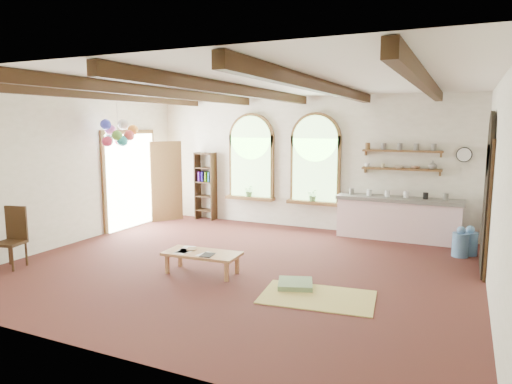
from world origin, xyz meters
The scene contains 27 objects.
floor centered at (0.00, 0.00, 0.00)m, with size 8.00×8.00×0.00m, color #4C231F.
ceiling_beams centered at (0.00, 0.00, 3.10)m, with size 6.20×6.80×0.18m, color #331F10, non-canonical shape.
window_left centered at (-1.40, 3.43, 1.63)m, with size 1.30×0.28×2.20m.
window_right centered at (0.30, 3.43, 1.63)m, with size 1.30×0.28×2.20m.
left_doorway centered at (-3.95, 1.80, 1.15)m, with size 0.10×1.90×2.50m, color brown.
right_doorway centered at (3.95, 1.50, 1.10)m, with size 0.10×1.30×2.40m, color black.
kitchen_counter centered at (2.30, 3.20, 0.48)m, with size 2.68×0.62×0.94m.
wall_shelf_lower centered at (2.30, 3.38, 1.55)m, with size 1.70×0.24×0.04m, color brown.
wall_shelf_upper centered at (2.30, 3.38, 1.95)m, with size 1.70×0.24×0.04m, color brown.
wall_clock centered at (3.55, 3.45, 1.90)m, with size 0.32×0.32×0.04m, color black.
bookshelf centered at (-2.70, 3.32, 0.90)m, with size 0.53×0.32×1.80m.
coffee_table centered at (-0.40, -0.65, 0.33)m, with size 1.33×0.67×0.37m.
side_chair centered at (-3.66, -1.78, 0.31)m, with size 0.51×0.51×1.08m.
floor_mat centered at (1.72, -0.90, 0.01)m, with size 1.65×1.02×0.02m, color tan.
floor_cushion centered at (1.27, -0.62, 0.05)m, with size 0.53×0.53×0.09m, color #6B875D.
water_jug_a centered at (3.75, 2.50, 0.25)m, with size 0.30×0.30×0.59m.
water_jug_b centered at (3.59, 2.30, 0.26)m, with size 0.31×0.31×0.60m.
balloon_cluster centered at (-3.41, 0.81, 2.33)m, with size 0.78×0.82×1.15m.
table_book centered at (-0.73, -0.60, 0.38)m, with size 0.15×0.22×0.02m, color olive.
tablet centered at (-0.22, -0.77, 0.38)m, with size 0.19×0.28×0.01m, color black.
potted_plant_left centered at (-1.40, 3.32, 0.85)m, with size 0.27×0.23×0.30m, color #598C4C.
potted_plant_right centered at (0.30, 3.32, 0.85)m, with size 0.27×0.23×0.30m, color #598C4C.
shelf_cup_a centered at (1.55, 3.38, 1.62)m, with size 0.12×0.10×0.10m, color white.
shelf_cup_b centered at (1.90, 3.38, 1.62)m, with size 0.10×0.10×0.09m, color beige.
shelf_bowl_a centered at (2.25, 3.38, 1.60)m, with size 0.22×0.22×0.05m, color beige.
shelf_bowl_b centered at (2.60, 3.38, 1.60)m, with size 0.20×0.20×0.06m, color #8C664C.
shelf_vase centered at (2.95, 3.38, 1.67)m, with size 0.18×0.18×0.19m, color slate.
Camera 1 is at (3.58, -7.10, 2.51)m, focal length 32.00 mm.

